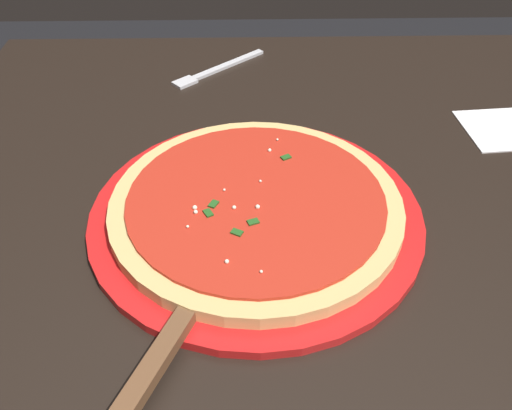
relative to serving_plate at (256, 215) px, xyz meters
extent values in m
cube|color=black|center=(-0.38, 0.43, -0.40)|extent=(0.06, 0.06, 0.74)
cube|color=black|center=(0.44, 0.43, -0.40)|extent=(0.06, 0.06, 0.74)
cube|color=black|center=(0.03, 0.03, -0.02)|extent=(0.95, 0.95, 0.03)
cylinder|color=red|center=(0.00, 0.00, 0.00)|extent=(0.38, 0.38, 0.01)
cylinder|color=#DBB26B|center=(0.00, 0.00, 0.01)|extent=(0.33, 0.33, 0.02)
cylinder|color=red|center=(0.00, 0.00, 0.02)|extent=(0.29, 0.29, 0.00)
sphere|color=#EFEACC|center=(-0.07, -0.02, 0.03)|extent=(0.00, 0.00, 0.00)
sphere|color=#EFEACC|center=(0.00, -0.11, 0.03)|extent=(0.00, 0.00, 0.00)
sphere|color=#EFEACC|center=(-0.04, 0.01, 0.03)|extent=(0.00, 0.00, 0.00)
sphere|color=#EFEACC|center=(0.00, -0.02, 0.03)|extent=(0.01, 0.01, 0.01)
sphere|color=#EFEACC|center=(-0.02, -0.02, 0.03)|extent=(0.00, 0.00, 0.00)
sphere|color=#EFEACC|center=(-0.07, -0.05, 0.03)|extent=(0.00, 0.00, 0.00)
sphere|color=#EFEACC|center=(0.02, 0.09, 0.03)|extent=(0.00, 0.00, 0.00)
sphere|color=#EFEACC|center=(-0.03, -0.10, 0.03)|extent=(0.00, 0.00, 0.00)
sphere|color=#EFEACC|center=(0.01, 0.03, 0.03)|extent=(0.00, 0.00, 0.00)
sphere|color=#EFEACC|center=(0.03, 0.11, 0.03)|extent=(0.00, 0.00, 0.00)
sphere|color=#EFEACC|center=(-0.07, -0.02, 0.03)|extent=(0.01, 0.01, 0.01)
cube|color=#23561E|center=(0.04, 0.07, 0.03)|extent=(0.01, 0.01, 0.00)
cube|color=#23561E|center=(-0.05, -0.01, 0.03)|extent=(0.01, 0.01, 0.00)
cube|color=#23561E|center=(0.00, -0.04, 0.03)|extent=(0.01, 0.01, 0.00)
cube|color=#23561E|center=(-0.05, -0.03, 0.03)|extent=(0.01, 0.01, 0.00)
cube|color=#23561E|center=(-0.02, -0.06, 0.03)|extent=(0.01, 0.01, 0.00)
cube|color=silver|center=(-0.04, -0.10, 0.01)|extent=(0.10, 0.11, 0.00)
cube|color=brown|center=(-0.09, -0.20, 0.01)|extent=(0.07, 0.13, 0.01)
cube|color=silver|center=(-0.04, 0.39, 0.00)|extent=(0.12, 0.11, 0.00)
cube|color=silver|center=(-0.11, 0.33, 0.00)|extent=(0.04, 0.04, 0.00)
camera|label=1|loc=(-0.01, -0.47, 0.41)|focal=38.11mm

